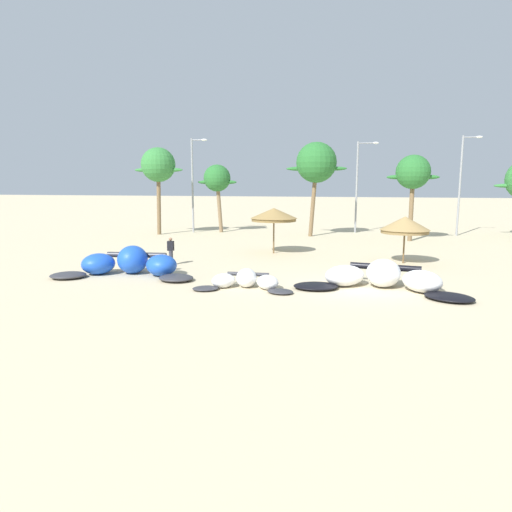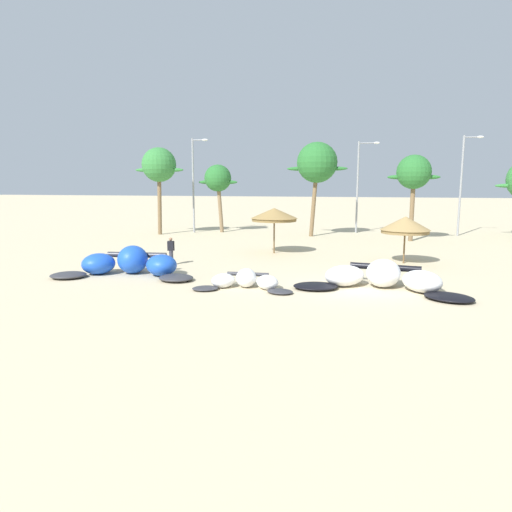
{
  "view_description": "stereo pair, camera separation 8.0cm",
  "coord_description": "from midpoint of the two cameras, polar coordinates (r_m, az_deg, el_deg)",
  "views": [
    {
      "loc": [
        -0.13,
        -21.11,
        4.81
      ],
      "look_at": [
        -5.02,
        2.0,
        1.0
      ],
      "focal_mm": 32.37,
      "sensor_mm": 36.0,
      "label": 1
    },
    {
      "loc": [
        -0.06,
        -21.1,
        4.81
      ],
      "look_at": [
        -5.02,
        2.0,
        1.0
      ],
      "focal_mm": 32.37,
      "sensor_mm": 36.0,
      "label": 2
    }
  ],
  "objects": [
    {
      "name": "ground_plane",
      "position": [
        21.64,
        12.11,
        -3.89
      ],
      "size": [
        260.0,
        260.0,
        0.0
      ],
      "primitive_type": "plane",
      "color": "beige"
    },
    {
      "name": "lamppost_east_center",
      "position": [
        45.28,
        24.24,
        8.52
      ],
      "size": [
        1.69,
        0.24,
        8.81
      ],
      "color": "gray",
      "rests_on": "ground"
    },
    {
      "name": "palm_left_of_gap",
      "position": [
        41.26,
        7.6,
        11.29
      ],
      "size": [
        5.29,
        3.53,
        8.24
      ],
      "color": "brown",
      "rests_on": "ground"
    },
    {
      "name": "kite_left_of_center",
      "position": [
        21.74,
        15.43,
        -2.63
      ],
      "size": [
        7.94,
        4.29,
        1.28
      ],
      "color": "black",
      "rests_on": "ground"
    },
    {
      "name": "palm_leftmost",
      "position": [
        43.34,
        -11.84,
        10.85
      ],
      "size": [
        4.64,
        3.1,
        7.88
      ],
      "color": "brown",
      "rests_on": "ground"
    },
    {
      "name": "lamppost_west_center",
      "position": [
        44.88,
        12.72,
        8.93
      ],
      "size": [
        1.96,
        0.24,
        8.5
      ],
      "color": "gray",
      "rests_on": "ground"
    },
    {
      "name": "lamppost_west",
      "position": [
        44.5,
        -7.57,
        9.21
      ],
      "size": [
        1.6,
        0.24,
        8.8
      ],
      "color": "gray",
      "rests_on": "ground"
    },
    {
      "name": "beach_umbrella_near_van",
      "position": [
        31.12,
        2.34,
        5.14
      ],
      "size": [
        3.16,
        3.16,
        3.07
      ],
      "color": "brown",
      "rests_on": "ground"
    },
    {
      "name": "palm_center_left",
      "position": [
        39.74,
        18.98,
        9.65
      ],
      "size": [
        4.12,
        2.74,
        6.96
      ],
      "color": "brown",
      "rests_on": "ground"
    },
    {
      "name": "person_near_kites",
      "position": [
        27.28,
        -10.37,
        0.6
      ],
      "size": [
        0.36,
        0.24,
        1.62
      ],
      "color": "#383842",
      "rests_on": "ground"
    },
    {
      "name": "palm_left",
      "position": [
        44.61,
        -4.68,
        9.43
      ],
      "size": [
        3.83,
        2.55,
        6.44
      ],
      "color": "#7F6647",
      "rests_on": "ground"
    },
    {
      "name": "kite_left",
      "position": [
        21.05,
        -1.24,
        -3.12
      ],
      "size": [
        4.79,
        2.26,
        0.87
      ],
      "color": "#333338",
      "rests_on": "ground"
    },
    {
      "name": "beach_umbrella_middle",
      "position": [
        28.62,
        18.05,
        3.69
      ],
      "size": [
        2.9,
        2.9,
        2.8
      ],
      "color": "brown",
      "rests_on": "ground"
    },
    {
      "name": "kite_far_left",
      "position": [
        24.91,
        -15.23,
        -0.97
      ],
      "size": [
        7.75,
        3.85,
        1.48
      ],
      "color": "#333338",
      "rests_on": "ground"
    }
  ]
}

